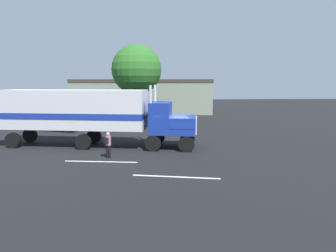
{
  "coord_description": "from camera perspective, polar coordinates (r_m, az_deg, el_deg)",
  "views": [
    {
      "loc": [
        -1.6,
        -20.74,
        4.7
      ],
      "look_at": [
        -0.2,
        -0.04,
        1.6
      ],
      "focal_mm": 31.45,
      "sensor_mm": 36.0,
      "label": 1
    }
  ],
  "objects": [
    {
      "name": "parked_car",
      "position": [
        30.69,
        -20.27,
        0.68
      ],
      "size": [
        4.75,
        3.37,
        1.57
      ],
      "color": "#B7B7BC",
      "rests_on": "ground_plane"
    },
    {
      "name": "building_backdrop",
      "position": [
        46.23,
        -4.91,
        6.07
      ],
      "size": [
        22.22,
        9.61,
        5.12
      ],
      "color": "gray",
      "rests_on": "ground_plane"
    },
    {
      "name": "person_bystander",
      "position": [
        18.69,
        -11.54,
        -3.43
      ],
      "size": [
        0.42,
        0.48,
        1.63
      ],
      "color": "black",
      "rests_on": "ground_plane"
    },
    {
      "name": "lane_stripe_mid",
      "position": [
        14.93,
        1.57,
        -9.83
      ],
      "size": [
        4.34,
        1.04,
        0.01
      ],
      "primitive_type": "cube",
      "rotation": [
        0.0,
        0.0,
        -0.2
      ],
      "color": "silver",
      "rests_on": "ground_plane"
    },
    {
      "name": "tree_left",
      "position": [
        35.71,
        -6.12,
        10.79
      ],
      "size": [
        5.92,
        5.92,
        9.14
      ],
      "color": "brown",
      "rests_on": "ground_plane"
    },
    {
      "name": "semi_truck",
      "position": [
        22.2,
        -14.98,
        2.58
      ],
      "size": [
        14.38,
        4.91,
        4.5
      ],
      "color": "#193399",
      "rests_on": "ground_plane"
    },
    {
      "name": "lane_stripe_near",
      "position": [
        18.09,
        -12.86,
        -6.76
      ],
      "size": [
        4.38,
        0.77,
        0.01
      ],
      "primitive_type": "cube",
      "rotation": [
        0.0,
        0.0,
        -0.14
      ],
      "color": "silver",
      "rests_on": "ground_plane"
    },
    {
      "name": "ground_plane",
      "position": [
        21.33,
        0.53,
        -4.24
      ],
      "size": [
        120.0,
        120.0,
        0.0
      ],
      "primitive_type": "plane",
      "color": "black"
    }
  ]
}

